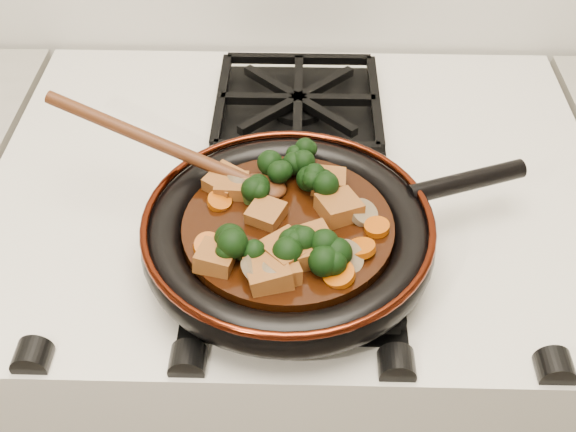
{
  "coord_description": "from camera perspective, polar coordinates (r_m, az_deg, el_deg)",
  "views": [
    {
      "loc": [
        0.01,
        1.01,
        1.48
      ],
      "look_at": [
        -0.01,
        1.55,
        0.97
      ],
      "focal_mm": 45.0,
      "sensor_mm": 36.0,
      "label": 1
    }
  ],
  "objects": [
    {
      "name": "stove",
      "position": [
        1.24,
        0.5,
        -13.08
      ],
      "size": [
        0.76,
        0.6,
        0.9
      ],
      "primitive_type": "cube",
      "color": "silver",
      "rests_on": "ground"
    },
    {
      "name": "burner_grate_front",
      "position": [
        0.79,
        0.52,
        -2.84
      ],
      "size": [
        0.23,
        0.23,
        0.03
      ],
      "primitive_type": null,
      "color": "black",
      "rests_on": "stove"
    },
    {
      "name": "burner_grate_back",
      "position": [
        1.0,
        0.8,
        8.81
      ],
      "size": [
        0.23,
        0.23,
        0.03
      ],
      "primitive_type": null,
      "color": "black",
      "rests_on": "stove"
    },
    {
      "name": "skillet",
      "position": [
        0.76,
        0.17,
        -1.38
      ],
      "size": [
        0.42,
        0.31,
        0.05
      ],
      "rotation": [
        0.0,
        0.0,
        0.36
      ],
      "color": "black",
      "rests_on": "burner_grate_front"
    },
    {
      "name": "braising_sauce",
      "position": [
        0.76,
        -0.0,
        -1.15
      ],
      "size": [
        0.22,
        0.22,
        0.02
      ],
      "primitive_type": "cylinder",
      "color": "black",
      "rests_on": "skillet"
    },
    {
      "name": "tofu_cube_0",
      "position": [
        0.79,
        -4.47,
        2.33
      ],
      "size": [
        0.04,
        0.04,
        0.02
      ],
      "primitive_type": "cube",
      "rotation": [
        0.01,
        0.01,
        1.54
      ],
      "color": "brown",
      "rests_on": "braising_sauce"
    },
    {
      "name": "tofu_cube_1",
      "position": [
        0.69,
        -1.56,
        -4.58
      ],
      "size": [
        0.05,
        0.05,
        0.03
      ],
      "primitive_type": "cube",
      "rotation": [
        -0.11,
        0.08,
        1.84
      ],
      "color": "brown",
      "rests_on": "braising_sauce"
    },
    {
      "name": "tofu_cube_2",
      "position": [
        0.79,
        -5.0,
        2.68
      ],
      "size": [
        0.05,
        0.05,
        0.02
      ],
      "primitive_type": "cube",
      "rotation": [
        -0.07,
        -0.09,
        2.58
      ],
      "color": "brown",
      "rests_on": "braising_sauce"
    },
    {
      "name": "tofu_cube_3",
      "position": [
        0.79,
        3.22,
        2.71
      ],
      "size": [
        0.04,
        0.04,
        0.02
      ],
      "primitive_type": "cube",
      "rotation": [
        0.05,
        -0.06,
        3.08
      ],
      "color": "brown",
      "rests_on": "braising_sauce"
    },
    {
      "name": "tofu_cube_4",
      "position": [
        0.71,
        -0.12,
        -2.9
      ],
      "size": [
        0.06,
        0.06,
        0.03
      ],
      "primitive_type": "cube",
      "rotation": [
        -0.05,
        0.04,
        0.72
      ],
      "color": "brown",
      "rests_on": "braising_sauce"
    },
    {
      "name": "tofu_cube_5",
      "position": [
        0.75,
        -1.73,
        0.14
      ],
      "size": [
        0.05,
        0.05,
        0.02
      ],
      "primitive_type": "cube",
      "rotation": [
        -0.08,
        -0.01,
        2.7
      ],
      "color": "brown",
      "rests_on": "braising_sauce"
    },
    {
      "name": "tofu_cube_6",
      "position": [
        0.7,
        -0.57,
        -4.27
      ],
      "size": [
        0.04,
        0.05,
        0.02
      ],
      "primitive_type": "cube",
      "rotation": [
        0.04,
        0.09,
        1.87
      ],
      "color": "brown",
      "rests_on": "braising_sauce"
    },
    {
      "name": "tofu_cube_7",
      "position": [
        0.71,
        -5.71,
        -3.34
      ],
      "size": [
        0.04,
        0.04,
        0.03
      ],
      "primitive_type": "cube",
      "rotation": [
        0.08,
        0.11,
        1.34
      ],
      "color": "brown",
      "rests_on": "braising_sauce"
    },
    {
      "name": "tofu_cube_8",
      "position": [
        0.72,
        1.87,
        -2.42
      ],
      "size": [
        0.06,
        0.06,
        0.03
      ],
      "primitive_type": "cube",
      "rotation": [
        -0.07,
        -0.09,
        0.35
      ],
      "color": "brown",
      "rests_on": "braising_sauce"
    },
    {
      "name": "tofu_cube_9",
      "position": [
        0.76,
        4.05,
        0.63
      ],
      "size": [
        0.05,
        0.06,
        0.03
      ],
      "primitive_type": "cube",
      "rotation": [
        -0.08,
        0.05,
        0.44
      ],
      "color": "brown",
      "rests_on": "braising_sauce"
    },
    {
      "name": "broccoli_floret_0",
      "position": [
        0.71,
        -3.78,
        -2.61
      ],
      "size": [
        0.07,
        0.07,
        0.07
      ],
      "primitive_type": null,
      "rotation": [
        -0.25,
        0.07,
        3.06
      ],
      "color": "black",
      "rests_on": "braising_sauce"
    },
    {
      "name": "broccoli_floret_1",
      "position": [
        0.7,
        3.68,
        -3.52
      ],
      "size": [
        0.09,
        0.09,
        0.06
      ],
      "primitive_type": null,
      "rotation": [
        0.08,
        -0.03,
        2.4
      ],
      "color": "black",
      "rests_on": "braising_sauce"
    },
    {
      "name": "broccoli_floret_2",
      "position": [
        0.8,
        -0.53,
        3.38
      ],
      "size": [
        0.08,
        0.08,
        0.06
      ],
      "primitive_type": null,
      "rotation": [
        -0.11,
        -0.08,
        1.19
      ],
      "color": "black",
      "rests_on": "braising_sauce"
    },
    {
      "name": "broccoli_floret_3",
      "position": [
        0.77,
        -3.13,
        1.7
      ],
      "size": [
        0.08,
        0.09,
        0.06
      ],
      "primitive_type": null,
      "rotation": [
        0.06,
        -0.18,
        0.75
      ],
      "color": "black",
      "rests_on": "braising_sauce"
    },
    {
      "name": "broccoli_floret_4",
      "position": [
        0.81,
        1.24,
        4.23
      ],
      "size": [
        0.09,
        0.08,
        0.07
      ],
      "primitive_type": null,
      "rotation": [
        0.22,
        -0.07,
        2.14
      ],
      "color": "black",
      "rests_on": "braising_sauce"
    },
    {
      "name": "broccoli_floret_5",
      "position": [
        0.78,
        2.58,
        2.67
      ],
      "size": [
        0.07,
        0.07,
        0.07
      ],
      "primitive_type": null,
      "rotation": [
        -0.16,
        -0.18,
        0.07
      ],
      "color": "black",
      "rests_on": "braising_sauce"
    },
    {
      "name": "broccoli_floret_6",
      "position": [
        0.71,
        0.83,
        -2.46
      ],
      "size": [
        0.08,
        0.09,
        0.07
      ],
      "primitive_type": null,
      "rotation": [
        -0.14,
        0.18,
        1.14
      ],
      "color": "black",
      "rests_on": "braising_sauce"
    },
    {
      "name": "carrot_coin_0",
      "position": [
        0.7,
        4.05,
        -4.62
      ],
      "size": [
        0.03,
        0.03,
        0.02
      ],
      "primitive_type": "cylinder",
      "rotation": [
        0.13,
        -0.26,
        0.0
      ],
      "color": "#A64404",
      "rests_on": "braising_sauce"
    },
    {
      "name": "carrot_coin_1",
      "position": [
        0.75,
        7.03,
        -0.88
      ],
      "size": [
        0.03,
        0.03,
        0.01
      ],
      "primitive_type": "cylinder",
      "rotation": [
        0.02,
        -0.08,
        0.0
      ],
      "color": "#A64404",
      "rests_on": "braising_sauce"
    },
    {
      "name": "carrot_coin_2",
      "position": [
        0.72,
        5.78,
        -2.56
      ],
      "size": [
        0.03,
        0.03,
        0.02
      ],
      "primitive_type": "cylinder",
      "rotation": [
        -0.17,
        -0.19,
        0.0
      ],
      "color": "#A64404",
      "rests_on": "braising_sauce"
    },
    {
      "name": "carrot_coin_3",
      "position": [
        0.72,
        0.91,
        -2.27
      ],
      "size": [
        0.03,
        0.03,
        0.01
      ],
      "primitive_type": "cylinder",
      "rotation": [
        -0.12,
        0.11,
        0.0
      ],
      "color": "#A64404",
      "rests_on": "braising_sauce"
    },
    {
      "name": "carrot_coin_4",
      "position": [
        0.77,
        -5.45,
        1.16
      ],
      "size": [
        0.03,
        0.03,
        0.02
      ],
      "primitive_type": "cylinder",
      "rotation": [
        0.16,
        0.25,
        0.0
      ],
      "color": "#A64404",
      "rests_on": "braising_sauce"
    },
    {
      "name": "carrot_coin_5",
      "position": [
        0.73,
        -6.26,
        -2.43
      ],
      "size": [
        0.03,
        0.03,
        0.02
      ],
      "primitive_type": "cylinder",
      "rotation": [
        0.26,
        0.27,
        0.0
      ],
      "color": "#A64404",
      "rests_on": "braising_sauce"
    },
    {
      "name": "mushroom_slice_0",
      "position": [
        0.71,
        4.55,
        -3.32
      ],
      "size": [
        0.05,
        0.05,
        0.03
      ],
      "primitive_type": "cylinder",
      "rotation": [
        0.56,
        0.0,
        0.64
      ],
      "color": "brown",
      "rests_on": "braising_sauce"
    },
    {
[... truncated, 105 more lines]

